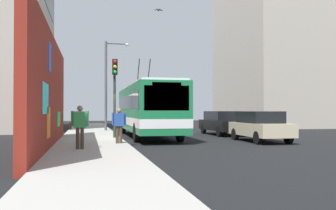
% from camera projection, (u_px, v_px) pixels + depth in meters
% --- Properties ---
extents(ground_plane, '(80.00, 80.00, 0.00)m').
position_uv_depth(ground_plane, '(121.00, 140.00, 20.22)').
color(ground_plane, black).
extents(sidewalk_slab, '(48.00, 3.20, 0.15)m').
position_uv_depth(sidewalk_slab, '(91.00, 139.00, 19.88)').
color(sidewalk_slab, '#9E9B93').
rests_on(sidewalk_slab, ground_plane).
extents(graffiti_wall, '(13.90, 0.32, 4.77)m').
position_uv_depth(graffiti_wall, '(49.00, 92.00, 15.59)').
color(graffiti_wall, maroon).
rests_on(graffiti_wall, ground_plane).
extents(building_far_right, '(13.22, 8.26, 20.38)m').
position_uv_depth(building_far_right, '(270.00, 29.00, 39.10)').
color(building_far_right, '#B2A899').
rests_on(building_far_right, ground_plane).
extents(city_bus, '(11.44, 2.55, 4.95)m').
position_uv_depth(city_bus, '(147.00, 108.00, 22.76)').
color(city_bus, '#19723F').
rests_on(city_bus, ground_plane).
extents(parked_car_champagne, '(4.23, 1.84, 1.58)m').
position_uv_depth(parked_car_champagne, '(260.00, 126.00, 19.36)').
color(parked_car_champagne, '#C6B793').
rests_on(parked_car_champagne, ground_plane).
extents(parked_car_black, '(4.89, 1.83, 1.58)m').
position_uv_depth(parked_car_black, '(222.00, 122.00, 24.77)').
color(parked_car_black, black).
rests_on(parked_car_black, ground_plane).
extents(pedestrian_near_wall, '(0.22, 0.74, 1.66)m').
position_uv_depth(pedestrian_near_wall, '(80.00, 124.00, 14.21)').
color(pedestrian_near_wall, '#3F3326').
rests_on(pedestrian_near_wall, sidewalk_slab).
extents(pedestrian_at_curb, '(0.22, 0.64, 1.57)m').
position_uv_depth(pedestrian_at_curb, '(119.00, 123.00, 16.70)').
color(pedestrian_at_curb, '#3F3326').
rests_on(pedestrian_at_curb, sidewalk_slab).
extents(traffic_light, '(0.49, 0.28, 4.27)m').
position_uv_depth(traffic_light, '(115.00, 85.00, 20.14)').
color(traffic_light, '#2D382D').
rests_on(traffic_light, sidewalk_slab).
extents(street_lamp, '(0.44, 1.79, 6.64)m').
position_uv_depth(street_lamp, '(109.00, 79.00, 27.75)').
color(street_lamp, '#4C4C51').
rests_on(street_lamp, sidewalk_slab).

